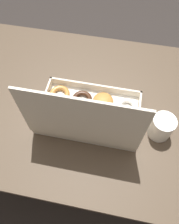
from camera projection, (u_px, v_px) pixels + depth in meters
name	position (u px, v px, depth m)	size (l,w,h in m)	color
ground_plane	(84.00, 160.00, 1.58)	(8.00, 8.00, 0.00)	#2D2826
dining_table	(81.00, 114.00, 1.01)	(1.23, 0.81, 0.77)	#4C3D2D
donut_box	(90.00, 115.00, 0.82)	(0.39, 0.26, 0.30)	silver
coffee_mug	(162.00, 127.00, 0.80)	(0.08, 0.08, 0.10)	white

